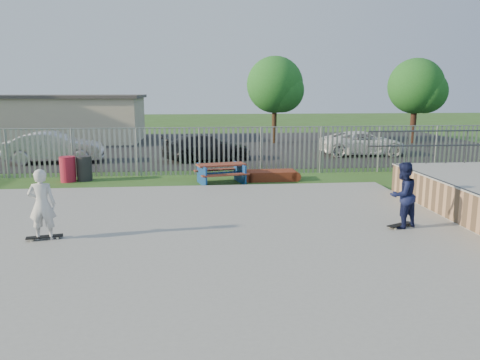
{
  "coord_description": "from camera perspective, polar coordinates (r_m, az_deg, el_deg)",
  "views": [
    {
      "loc": [
        0.82,
        -10.59,
        3.54
      ],
      "look_at": [
        2.03,
        2.0,
        1.1
      ],
      "focal_mm": 35.0,
      "sensor_mm": 36.0,
      "label": 1
    }
  ],
  "objects": [
    {
      "name": "ground",
      "position": [
        11.19,
        -9.51,
        -7.67
      ],
      "size": [
        120.0,
        120.0,
        0.0
      ],
      "primitive_type": "plane",
      "color": "#34571D",
      "rests_on": "ground"
    },
    {
      "name": "concrete_slab",
      "position": [
        11.17,
        -9.52,
        -7.31
      ],
      "size": [
        15.0,
        12.0,
        0.15
      ],
      "primitive_type": "cube",
      "color": "gray",
      "rests_on": "ground"
    },
    {
      "name": "fence",
      "position": [
        15.38,
        -4.77,
        1.38
      ],
      "size": [
        26.04,
        16.02,
        2.0
      ],
      "color": "gray",
      "rests_on": "ground"
    },
    {
      "name": "picnic_table",
      "position": [
        17.9,
        -2.31,
        0.79
      ],
      "size": [
        2.1,
        1.86,
        0.77
      ],
      "rotation": [
        0.0,
        0.0,
        0.22
      ],
      "color": "maroon",
      "rests_on": "ground"
    },
    {
      "name": "funbox",
      "position": [
        18.69,
        3.77,
        0.56
      ],
      "size": [
        1.89,
        0.96,
        0.38
      ],
      "rotation": [
        0.0,
        0.0,
        0.01
      ],
      "color": "maroon",
      "rests_on": "ground"
    },
    {
      "name": "trash_bin_red",
      "position": [
        19.46,
        -20.25,
        1.24
      ],
      "size": [
        0.59,
        0.59,
        0.99
      ],
      "primitive_type": "cylinder",
      "color": "#A4192F",
      "rests_on": "ground"
    },
    {
      "name": "trash_bin_grey",
      "position": [
        19.49,
        -18.44,
        1.35
      ],
      "size": [
        0.59,
        0.59,
        0.98
      ],
      "primitive_type": "cylinder",
      "color": "#242426",
      "rests_on": "ground"
    },
    {
      "name": "parking_lot",
      "position": [
        29.81,
        -7.07,
        4.04
      ],
      "size": [
        40.0,
        18.0,
        0.02
      ],
      "primitive_type": "cube",
      "color": "black",
      "rests_on": "ground"
    },
    {
      "name": "car_silver",
      "position": [
        24.62,
        -21.66,
        3.72
      ],
      "size": [
        4.74,
        2.0,
        1.52
      ],
      "primitive_type": "imported",
      "rotation": [
        0.0,
        0.0,
        1.66
      ],
      "color": "silver",
      "rests_on": "parking_lot"
    },
    {
      "name": "car_dark",
      "position": [
        23.79,
        -4.08,
        3.98
      ],
      "size": [
        4.81,
        2.84,
        1.31
      ],
      "primitive_type": "imported",
      "rotation": [
        0.0,
        0.0,
        1.81
      ],
      "color": "black",
      "rests_on": "parking_lot"
    },
    {
      "name": "car_white",
      "position": [
        26.53,
        14.77,
        4.36
      ],
      "size": [
        4.76,
        2.3,
        1.31
      ],
      "primitive_type": "imported",
      "rotation": [
        0.0,
        0.0,
        1.54
      ],
      "color": "white",
      "rests_on": "parking_lot"
    },
    {
      "name": "building",
      "position": [
        34.78,
        -20.36,
        7.07
      ],
      "size": [
        10.4,
        6.4,
        3.2
      ],
      "color": "beige",
      "rests_on": "ground"
    },
    {
      "name": "tree_mid",
      "position": [
        31.59,
        4.26,
        11.49
      ],
      "size": [
        3.72,
        3.72,
        5.74
      ],
      "color": "#402C19",
      "rests_on": "ground"
    },
    {
      "name": "tree_right",
      "position": [
        33.64,
        20.63,
        10.64
      ],
      "size": [
        3.64,
        3.64,
        5.62
      ],
      "color": "#3C2218",
      "rests_on": "ground"
    },
    {
      "name": "skateboard_a",
      "position": [
        12.48,
        18.97,
        -5.27
      ],
      "size": [
        0.81,
        0.53,
        0.08
      ],
      "rotation": [
        0.0,
        0.0,
        0.46
      ],
      "color": "black",
      "rests_on": "concrete_slab"
    },
    {
      "name": "skateboard_b",
      "position": [
        11.77,
        -22.71,
        -6.5
      ],
      "size": [
        0.82,
        0.38,
        0.08
      ],
      "rotation": [
        0.0,
        0.0,
        0.23
      ],
      "color": "black",
      "rests_on": "concrete_slab"
    },
    {
      "name": "skater_navy",
      "position": [
        12.29,
        19.2,
        -1.74
      ],
      "size": [
        1.0,
        0.92,
        1.65
      ],
      "primitive_type": "imported",
      "rotation": [
        0.0,
        0.0,
        3.6
      ],
      "color": "#151A41",
      "rests_on": "concrete_slab"
    },
    {
      "name": "skater_white",
      "position": [
        11.57,
        -23.0,
        -2.78
      ],
      "size": [
        0.62,
        0.43,
        1.65
      ],
      "primitive_type": "imported",
      "rotation": [
        0.0,
        0.0,
        3.2
      ],
      "color": "silver",
      "rests_on": "concrete_slab"
    }
  ]
}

